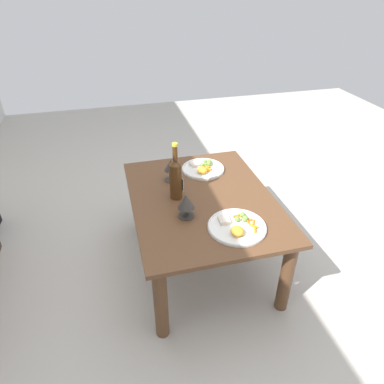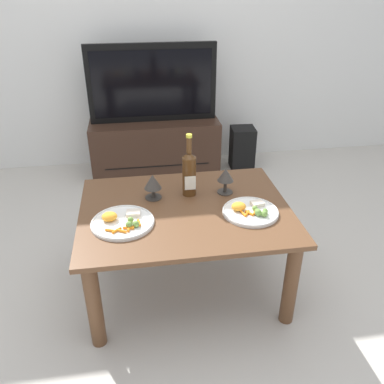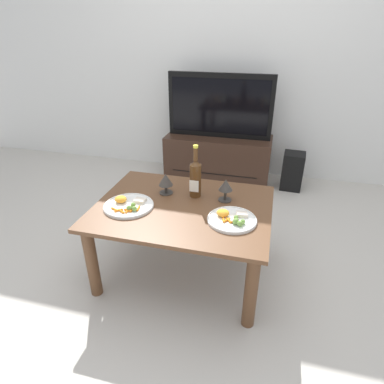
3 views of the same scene
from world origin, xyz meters
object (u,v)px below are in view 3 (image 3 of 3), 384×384
dinner_plate_right (232,219)px  wine_bottle (195,177)px  goblet_left (166,181)px  floor_speaker (292,171)px  dinner_plate_left (128,205)px  goblet_right (226,186)px  tv_screen (220,106)px  dining_table (183,218)px  tv_stand (218,158)px

dinner_plate_right → wine_bottle: bearing=138.5°
goblet_left → floor_speaker: bearing=57.0°
goblet_left → dinner_plate_left: (-0.16, -0.22, -0.08)m
goblet_right → dinner_plate_left: (-0.55, -0.22, -0.08)m
tv_screen → wine_bottle: 1.36m
goblet_right → dining_table: bearing=-150.8°
floor_speaker → goblet_right: bearing=-106.1°
dining_table → dinner_plate_left: dinner_plate_left is taller
wine_bottle → goblet_right: wine_bottle is taller
dinner_plate_left → dinner_plate_right: (0.62, 0.00, 0.00)m
dining_table → goblet_left: bearing=139.0°
tv_screen → floor_speaker: bearing=-3.2°
goblet_left → dinner_plate_right: goblet_left is taller
floor_speaker → wine_bottle: bearing=-113.3°
dinner_plate_right → floor_speaker: bearing=75.6°
floor_speaker → dinner_plate_right: 1.62m
floor_speaker → dining_table: bearing=-112.3°
goblet_left → goblet_right: size_ratio=0.96×
floor_speaker → wine_bottle: size_ratio=1.09×
tv_screen → goblet_left: (-0.10, -1.36, -0.18)m
dining_table → wine_bottle: wine_bottle is taller
goblet_right → dinner_plate_right: 0.25m
floor_speaker → dinner_plate_right: bearing=-100.8°
dinner_plate_left → tv_stand: bearing=80.7°
dinner_plate_left → dinner_plate_right: 0.62m
goblet_left → dinner_plate_right: (0.46, -0.22, -0.08)m
goblet_right → wine_bottle: bearing=176.6°
tv_stand → wine_bottle: wine_bottle is taller
dinner_plate_left → dinner_plate_right: size_ratio=1.08×
dining_table → wine_bottle: 0.26m
tv_stand → dinner_plate_right: bearing=-77.2°
tv_stand → dinner_plate_left: bearing=-99.3°
wine_bottle → dinner_plate_right: 0.38m
tv_screen → dinner_plate_right: bearing=-77.2°
floor_speaker → wine_bottle: (-0.66, -1.30, 0.44)m
wine_bottle → dinner_plate_right: (0.27, -0.24, -0.12)m
dining_table → dinner_plate_right: size_ratio=3.79×
tv_screen → dinner_plate_right: (0.36, -1.58, -0.26)m
tv_screen → dinner_plate_left: bearing=-99.3°
goblet_left → dining_table: bearing=-41.0°
dining_table → wine_bottle: (0.04, 0.14, 0.22)m
wine_bottle → dinner_plate_right: bearing=-41.5°
tv_stand → dinner_plate_left: dinner_plate_left is taller
tv_screen → goblet_left: size_ratio=7.50×
dinner_plate_right → dinner_plate_left: bearing=-180.0°
dining_table → goblet_left: (-0.15, 0.13, 0.18)m
dining_table → goblet_right: (0.23, 0.13, 0.19)m
floor_speaker → wine_bottle: 1.53m
dining_table → dinner_plate_left: size_ratio=3.52×
goblet_left → dinner_plate_right: 0.52m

